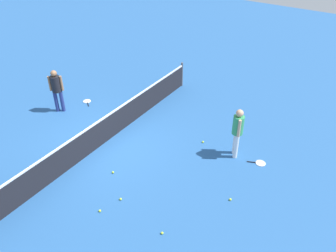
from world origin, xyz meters
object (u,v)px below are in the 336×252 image
(tennis_racket_far_player, at_px, (87,101))
(tennis_ball_by_net, at_px, (203,142))
(tennis_ball_near_player, at_px, (100,211))
(tennis_ball_stray_right, at_px, (230,199))
(tennis_ball_midcourt, at_px, (121,199))
(player_near_side, at_px, (238,129))
(tennis_ball_stray_left, at_px, (162,233))
(tennis_racket_near_player, at_px, (260,163))
(tennis_ball_baseline, at_px, (113,172))
(player_far_side, at_px, (56,88))

(tennis_racket_far_player, relative_size, tennis_ball_by_net, 8.60)
(tennis_ball_near_player, xyz_separation_m, tennis_ball_stray_right, (2.28, -2.73, 0.00))
(tennis_ball_by_net, relative_size, tennis_ball_midcourt, 1.00)
(player_near_side, distance_m, tennis_racket_far_player, 6.49)
(tennis_ball_by_net, distance_m, tennis_ball_midcourt, 3.63)
(player_near_side, xyz_separation_m, tennis_ball_stray_left, (-3.88, 0.19, -0.98))
(player_near_side, height_order, tennis_racket_near_player, player_near_side)
(tennis_ball_stray_right, bearing_deg, tennis_racket_far_player, 75.83)
(tennis_racket_far_player, bearing_deg, tennis_ball_stray_right, -104.17)
(tennis_ball_by_net, height_order, tennis_ball_baseline, same)
(player_far_side, bearing_deg, tennis_ball_by_net, -78.07)
(tennis_racket_near_player, distance_m, tennis_ball_by_net, 2.00)
(tennis_ball_near_player, relative_size, tennis_ball_stray_left, 1.00)
(tennis_ball_baseline, distance_m, tennis_ball_stray_right, 3.56)
(tennis_ball_near_player, bearing_deg, tennis_ball_by_net, -11.13)
(tennis_ball_midcourt, relative_size, tennis_ball_stray_left, 1.00)
(tennis_ball_stray_right, bearing_deg, player_near_side, 21.28)
(player_near_side, height_order, tennis_ball_stray_left, player_near_side)
(tennis_racket_near_player, height_order, tennis_ball_by_net, tennis_ball_by_net)
(tennis_ball_stray_left, bearing_deg, tennis_ball_baseline, 67.14)
(tennis_ball_by_net, relative_size, tennis_ball_stray_right, 1.00)
(tennis_racket_near_player, xyz_separation_m, tennis_ball_midcourt, (-3.60, 2.65, 0.02))
(player_far_side, distance_m, tennis_ball_near_player, 5.74)
(tennis_racket_near_player, height_order, tennis_ball_stray_right, tennis_ball_stray_right)
(player_far_side, bearing_deg, tennis_ball_stray_left, -112.47)
(tennis_ball_baseline, bearing_deg, tennis_ball_near_player, -152.31)
(tennis_ball_stray_left, bearing_deg, tennis_ball_stray_right, -25.42)
(tennis_ball_baseline, bearing_deg, tennis_ball_midcourt, -129.01)
(player_near_side, xyz_separation_m, tennis_ball_near_player, (-4.19, 1.99, -0.98))
(player_near_side, height_order, tennis_ball_baseline, player_near_side)
(tennis_ball_baseline, height_order, tennis_ball_stray_left, same)
(tennis_ball_by_net, bearing_deg, tennis_ball_stray_left, -166.14)
(tennis_ball_near_player, height_order, tennis_ball_by_net, same)
(tennis_ball_near_player, distance_m, tennis_ball_by_net, 4.29)
(player_far_side, relative_size, tennis_ball_near_player, 25.76)
(player_near_side, relative_size, tennis_ball_midcourt, 25.76)
(player_far_side, height_order, tennis_ball_baseline, player_far_side)
(tennis_racket_near_player, bearing_deg, player_far_side, 99.00)
(tennis_ball_midcourt, bearing_deg, tennis_ball_near_player, 163.50)
(tennis_racket_near_player, height_order, tennis_ball_near_player, tennis_ball_near_player)
(tennis_racket_near_player, height_order, tennis_ball_midcourt, tennis_ball_midcourt)
(tennis_ball_stray_left, relative_size, tennis_ball_stray_right, 1.00)
(tennis_racket_far_player, relative_size, tennis_ball_baseline, 8.60)
(tennis_ball_by_net, xyz_separation_m, tennis_ball_baseline, (-2.85, 1.54, 0.00))
(tennis_racket_far_player, xyz_separation_m, tennis_ball_near_player, (-4.08, -4.42, 0.02))
(player_near_side, xyz_separation_m, tennis_ball_stray_right, (-1.91, -0.74, -0.98))
(tennis_ball_baseline, bearing_deg, tennis_racket_far_player, 53.71)
(tennis_ball_near_player, height_order, tennis_ball_midcourt, same)
(tennis_ball_midcourt, bearing_deg, player_near_side, -26.84)
(tennis_ball_midcourt, bearing_deg, tennis_ball_baseline, 50.99)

